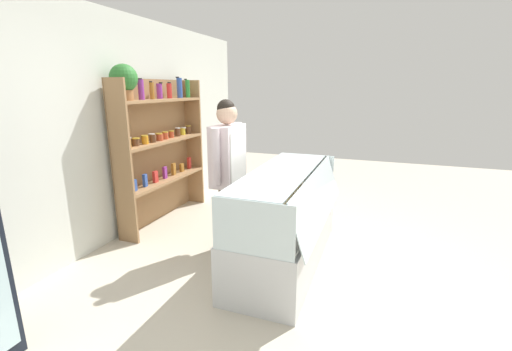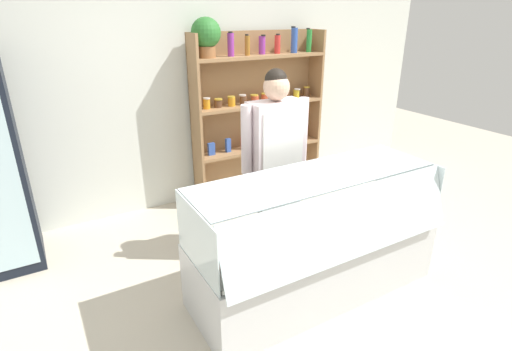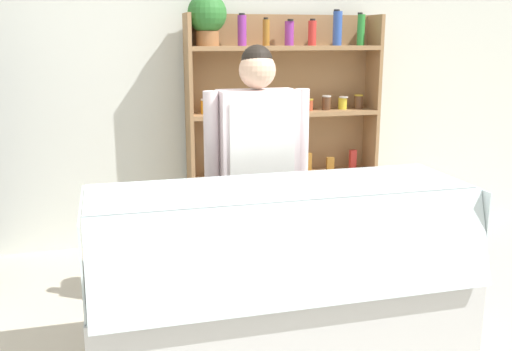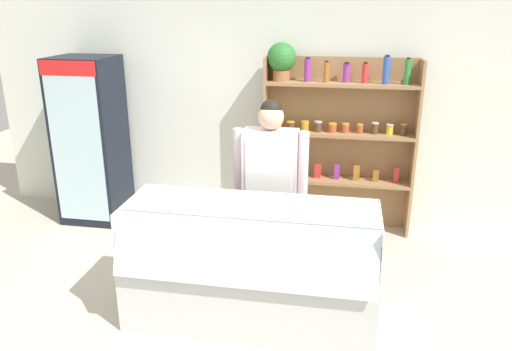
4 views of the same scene
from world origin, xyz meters
name	(u,v)px [view 3 (image 3 of 4)]	position (x,y,z in m)	size (l,w,h in m)	color
back_wall	(186,86)	(0.00, 2.20, 1.35)	(6.80, 0.10, 2.70)	silver
shelving_unit	(271,104)	(0.69, 1.98, 1.20)	(1.64, 0.31, 2.09)	#9E754C
deli_display_case	(280,313)	(0.17, 0.02, 0.31)	(1.98, 0.78, 1.01)	silver
shop_clerk	(257,158)	(0.23, 0.69, 1.02)	(0.67, 0.25, 1.71)	#4C4233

